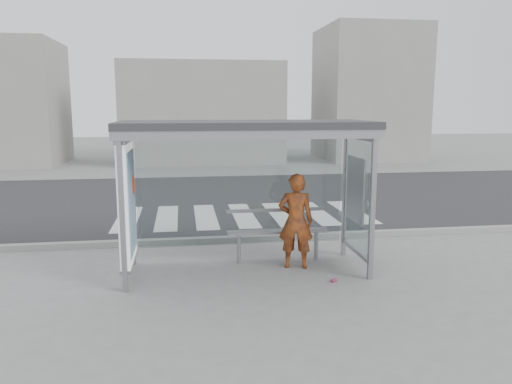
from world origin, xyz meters
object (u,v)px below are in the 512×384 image
at_px(bus_shelter, 224,159).
at_px(bench, 278,231).
at_px(soda_can, 334,280).
at_px(person, 296,221).

distance_m(bus_shelter, bench, 1.80).
xyz_separation_m(bus_shelter, soda_can, (1.73, -0.82, -1.95)).
distance_m(bus_shelter, person, 1.70).
height_order(bench, soda_can, bench).
bearing_deg(person, bench, -46.28).
height_order(person, bench, person).
bearing_deg(soda_can, person, 118.41).
relative_size(bus_shelter, bench, 2.26).
bearing_deg(soda_can, bench, 119.15).
distance_m(bench, soda_can, 1.54).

